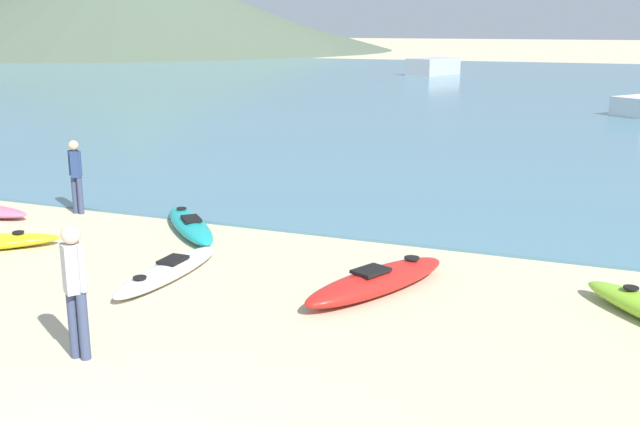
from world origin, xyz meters
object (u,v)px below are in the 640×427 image
person_near_foreground (75,283)px  person_near_waterline (76,172)px  moored_boat_3 (433,66)px  kayak_on_sand_2 (190,225)px  kayak_on_sand_5 (377,281)px  kayak_on_sand_0 (169,270)px

person_near_foreground → person_near_waterline: bearing=129.5°
moored_boat_3 → person_near_waterline: bearing=-85.8°
kayak_on_sand_2 → kayak_on_sand_5: size_ratio=0.84×
kayak_on_sand_2 → moored_boat_3: (-6.48, 47.19, 0.57)m
kayak_on_sand_0 → person_near_waterline: person_near_waterline is taller
kayak_on_sand_5 → moored_boat_3: (-10.99, 49.06, 0.53)m
person_near_waterline → moored_boat_3: person_near_waterline is taller
kayak_on_sand_5 → kayak_on_sand_2: bearing=157.4°
kayak_on_sand_0 → kayak_on_sand_5: bearing=10.6°
kayak_on_sand_2 → kayak_on_sand_0: bearing=-65.8°
kayak_on_sand_2 → person_near_waterline: person_near_waterline is taller
kayak_on_sand_0 → moored_boat_3: bearing=98.7°
kayak_on_sand_5 → kayak_on_sand_0: bearing=-169.4°
kayak_on_sand_2 → person_near_waterline: 3.20m
person_near_waterline → moored_boat_3: (-3.40, 46.79, -0.21)m
kayak_on_sand_5 → person_near_foreground: person_near_foreground is taller
moored_boat_3 → kayak_on_sand_5: bearing=-77.4°
kayak_on_sand_5 → person_near_waterline: (-7.59, 2.28, 0.74)m
kayak_on_sand_5 → moored_boat_3: size_ratio=0.57×
kayak_on_sand_5 → moored_boat_3: moored_boat_3 is taller
kayak_on_sand_0 → kayak_on_sand_5: size_ratio=0.93×
person_near_foreground → moored_boat_3: bearing=98.9°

